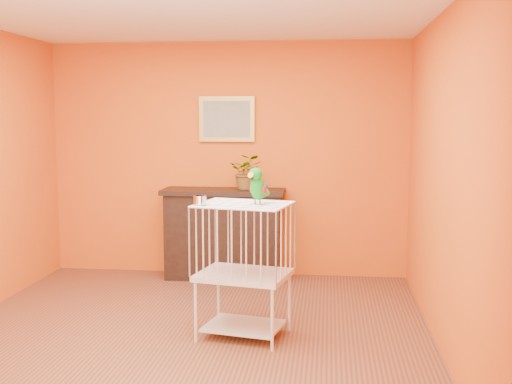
# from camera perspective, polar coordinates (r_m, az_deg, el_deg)

# --- Properties ---
(ground) EXTENTS (4.50, 4.50, 0.00)m
(ground) POSITION_cam_1_polar(r_m,az_deg,el_deg) (5.28, -6.42, -13.02)
(ground) COLOR brown
(ground) RESTS_ON ground
(room_shell) EXTENTS (4.50, 4.50, 4.50)m
(room_shell) POSITION_cam_1_polar(r_m,az_deg,el_deg) (4.97, -6.67, 4.40)
(room_shell) COLOR #D65A14
(room_shell) RESTS_ON ground
(console_cabinet) EXTENTS (1.33, 0.48, 0.99)m
(console_cabinet) POSITION_cam_1_polar(r_m,az_deg,el_deg) (7.07, -2.91, -3.72)
(console_cabinet) COLOR black
(console_cabinet) RESTS_ON ground
(potted_plant) EXTENTS (0.37, 0.40, 0.30)m
(potted_plant) POSITION_cam_1_polar(r_m,az_deg,el_deg) (6.94, -0.83, 1.44)
(potted_plant) COLOR #26722D
(potted_plant) RESTS_ON console_cabinet
(framed_picture) EXTENTS (0.62, 0.04, 0.50)m
(framed_picture) POSITION_cam_1_polar(r_m,az_deg,el_deg) (7.15, -2.62, 6.50)
(framed_picture) COLOR #B1913F
(framed_picture) RESTS_ON room_shell
(birdcage) EXTENTS (0.80, 0.68, 1.09)m
(birdcage) POSITION_cam_1_polar(r_m,az_deg,el_deg) (5.20, -1.11, -6.78)
(birdcage) COLOR silver
(birdcage) RESTS_ON ground
(feed_cup) EXTENTS (0.10, 0.10, 0.07)m
(feed_cup) POSITION_cam_1_polar(r_m,az_deg,el_deg) (5.05, -5.01, -0.70)
(feed_cup) COLOR silver
(feed_cup) RESTS_ON birdcage
(parrot) EXTENTS (0.18, 0.26, 0.30)m
(parrot) POSITION_cam_1_polar(r_m,az_deg,el_deg) (5.05, 0.14, 0.58)
(parrot) COLOR #59544C
(parrot) RESTS_ON birdcage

